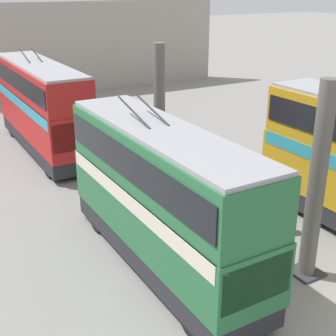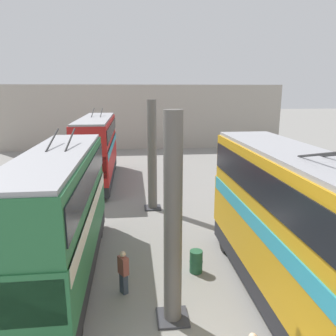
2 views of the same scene
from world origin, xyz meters
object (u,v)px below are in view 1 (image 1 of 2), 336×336
Objects in this scene: bus_right_mid at (162,191)px; oil_drum at (280,220)px; person_by_right_row at (241,243)px; bus_right_far at (42,102)px.

bus_right_mid reaches higher than oil_drum.
bus_right_far is at bearing 66.00° from person_by_right_row.
bus_right_far reaches higher than oil_drum.
bus_right_far is 6.67× the size of person_by_right_row.
person_by_right_row is at bearing -171.20° from bus_right_far.
bus_right_far is 15.62m from oil_drum.
person_by_right_row is at bearing -120.77° from bus_right_mid.
person_by_right_row is 1.78× the size of oil_drum.
bus_right_mid is 14.16m from bus_right_far.
bus_right_far reaches higher than bus_right_mid.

